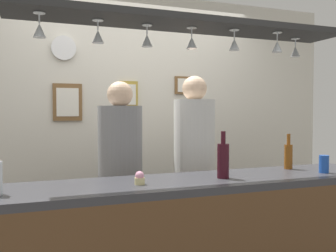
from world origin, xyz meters
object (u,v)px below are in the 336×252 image
at_px(picture_frame_crest, 129,95).
at_px(picture_frame_caricature, 68,102).
at_px(cupcake, 140,178).
at_px(drink_can, 324,164).
at_px(wall_clock, 64,48).
at_px(picture_frame_upper_small, 185,85).
at_px(person_right_white_patterned_shirt, 194,159).
at_px(person_left_grey_shirt, 120,168).
at_px(bottle_wine_dark_red, 223,160).
at_px(bottle_beer_amber_tall, 288,155).

bearing_deg(picture_frame_crest, picture_frame_caricature, 180.00).
distance_m(cupcake, picture_frame_caricature, 1.55).
xyz_separation_m(drink_can, picture_frame_crest, (-1.00, 1.50, 0.53)).
xyz_separation_m(drink_can, wall_clock, (-1.61, 1.49, 0.94)).
bearing_deg(picture_frame_upper_small, person_right_white_patterned_shirt, -107.14).
relative_size(drink_can, picture_frame_upper_small, 0.55).
bearing_deg(picture_frame_crest, picture_frame_upper_small, 0.00).
bearing_deg(person_left_grey_shirt, bottle_wine_dark_red, -54.87).
bearing_deg(picture_frame_crest, bottle_wine_dark_red, -80.24).
bearing_deg(bottle_wine_dark_red, person_right_white_patterned_shirt, 80.11).
relative_size(picture_frame_caricature, picture_frame_upper_small, 1.55).
height_order(bottle_wine_dark_red, picture_frame_crest, picture_frame_crest).
relative_size(drink_can, cupcake, 1.56).
distance_m(person_left_grey_shirt, cupcake, 0.73).
bearing_deg(wall_clock, picture_frame_upper_small, 0.30).
distance_m(person_right_white_patterned_shirt, bottle_beer_amber_tall, 0.75).
xyz_separation_m(picture_frame_crest, wall_clock, (-0.61, -0.01, 0.41)).
bearing_deg(person_right_white_patterned_shirt, bottle_beer_amber_tall, -46.76).
bearing_deg(cupcake, picture_frame_upper_small, 58.04).
height_order(cupcake, picture_frame_caricature, picture_frame_caricature).
xyz_separation_m(drink_can, picture_frame_upper_small, (-0.41, 1.50, 0.63)).
height_order(person_left_grey_shirt, picture_frame_caricature, picture_frame_caricature).
relative_size(bottle_beer_amber_tall, drink_can, 2.13).
bearing_deg(bottle_wine_dark_red, bottle_beer_amber_tall, 14.60).
height_order(bottle_wine_dark_red, drink_can, bottle_wine_dark_red).
relative_size(person_left_grey_shirt, bottle_beer_amber_tall, 6.45).
bearing_deg(cupcake, picture_frame_caricature, 100.41).
relative_size(person_right_white_patterned_shirt, drink_can, 14.25).
height_order(person_right_white_patterned_shirt, cupcake, person_right_white_patterned_shirt).
xyz_separation_m(person_right_white_patterned_shirt, picture_frame_upper_small, (0.22, 0.72, 0.66)).
distance_m(cupcake, picture_frame_upper_small, 1.83).
xyz_separation_m(bottle_wine_dark_red, cupcake, (-0.56, -0.01, -0.08)).
height_order(bottle_beer_amber_tall, bottle_wine_dark_red, bottle_wine_dark_red).
xyz_separation_m(person_right_white_patterned_shirt, drink_can, (0.63, -0.78, 0.03)).
relative_size(person_right_white_patterned_shirt, cupcake, 22.29).
bearing_deg(picture_frame_caricature, drink_can, -43.53).
relative_size(bottle_beer_amber_tall, picture_frame_caricature, 0.76).
xyz_separation_m(person_right_white_patterned_shirt, cupcake, (-0.68, -0.73, 0.01)).
bearing_deg(cupcake, picture_frame_crest, 77.91).
height_order(drink_can, cupcake, drink_can).
height_order(bottle_beer_amber_tall, drink_can, bottle_beer_amber_tall).
bearing_deg(drink_can, picture_frame_crest, 123.75).
distance_m(cupcake, picture_frame_crest, 1.58).
height_order(person_right_white_patterned_shirt, bottle_wine_dark_red, person_right_white_patterned_shirt).
height_order(picture_frame_caricature, picture_frame_crest, picture_frame_crest).
bearing_deg(picture_frame_crest, bottle_beer_amber_tall, -55.10).
distance_m(person_right_white_patterned_shirt, picture_frame_crest, 0.98).
height_order(picture_frame_caricature, wall_clock, wall_clock).
distance_m(bottle_wine_dark_red, picture_frame_caricature, 1.70).
relative_size(person_left_grey_shirt, picture_frame_caricature, 4.93).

